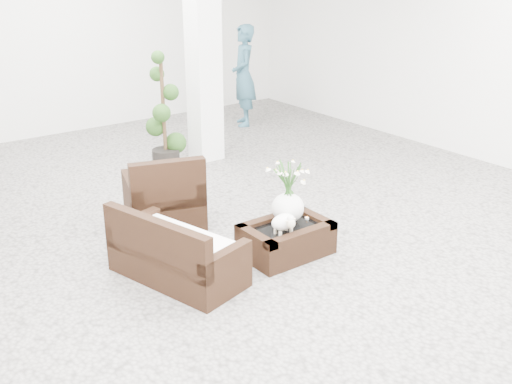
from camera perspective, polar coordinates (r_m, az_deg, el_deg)
ground at (r=6.77m, az=-0.51°, el=-4.65°), size 11.00×11.00×0.00m
column at (r=9.16m, az=-4.93°, el=13.65°), size 0.40×0.40×3.50m
coffee_table at (r=6.45m, az=2.79°, el=-4.52°), size 0.90×0.60×0.31m
sheep_figurine at (r=6.20m, az=2.56°, el=-2.95°), size 0.28×0.23×0.21m
planter_narcissus at (r=6.35m, az=3.01°, el=0.56°), size 0.44×0.44×0.80m
tealight at (r=6.57m, az=4.74°, el=-2.42°), size 0.04×0.04×0.03m
armchair at (r=7.10m, az=-8.61°, el=0.28°), size 1.03×1.00×0.88m
loveseat at (r=5.95m, az=-7.31°, el=-4.86°), size 0.97×1.45×0.71m
topiary at (r=8.98m, az=-8.57°, el=7.40°), size 0.45×0.45×1.67m
shopper at (r=11.20m, az=-1.15°, el=10.72°), size 0.67×0.78×1.80m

